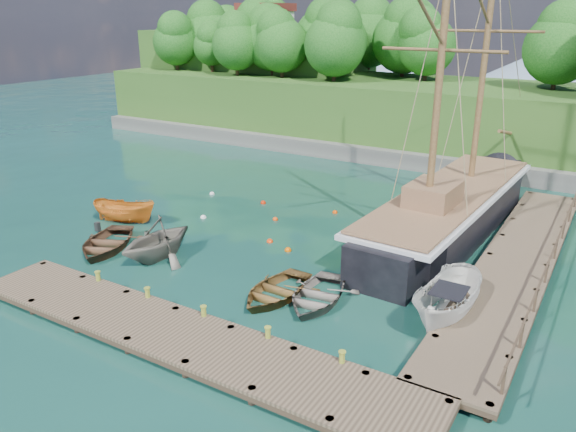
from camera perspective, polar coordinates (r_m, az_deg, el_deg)
name	(u,v)px	position (r m, az deg, el deg)	size (l,w,h in m)	color
ground	(239,271)	(27.49, -4.96, -5.54)	(160.00, 160.00, 0.00)	#12382B
dock_near	(180,336)	(21.76, -10.90, -11.90)	(20.00, 3.20, 1.10)	#46372A
dock_east	(517,262)	(29.40, 22.25, -4.37)	(3.20, 24.00, 1.10)	#46372A
bollard_0	(100,293)	(26.71, -18.56, -7.38)	(0.26, 0.26, 0.45)	olive
bollard_1	(149,310)	(24.68, -13.93, -9.23)	(0.26, 0.26, 0.45)	olive
bollard_2	(205,329)	(22.87, -8.46, -11.32)	(0.26, 0.26, 0.45)	olive
bollard_3	(268,352)	(21.33, -2.03, -13.61)	(0.26, 0.26, 0.45)	olive
bollard_4	(341,377)	(20.12, 5.43, -16.00)	(0.26, 0.26, 0.45)	olive
rowboat_0	(106,249)	(31.30, -17.96, -3.23)	(3.34, 4.67, 0.97)	#4D3221
rowboat_1	(158,257)	(29.56, -13.05, -4.13)	(3.79, 4.39, 2.31)	#6C6559
rowboat_2	(275,297)	(24.97, -1.29, -8.23)	(3.04, 4.26, 0.88)	brown
rowboat_3	(316,302)	(24.60, 2.90, -8.72)	(3.09, 4.33, 0.90)	#6D655C
motorboat_orange	(126,222)	(34.97, -16.16, -0.60)	(1.52, 4.04, 1.56)	orange
cabin_boat_white	(446,322)	(24.00, 15.75, -10.31)	(1.95, 5.20, 2.01)	silver
schooner	(449,214)	(33.21, 16.02, 0.22)	(5.55, 25.76, 18.55)	black
mooring_buoy_0	(203,218)	(34.65, -8.60, -0.20)	(0.36, 0.36, 0.36)	white
mooring_buoy_1	(275,220)	(33.96, -1.30, -0.40)	(0.33, 0.33, 0.33)	#E7420A
mooring_buoy_2	(270,242)	(30.70, -1.86, -2.66)	(0.35, 0.35, 0.35)	#F83607
mooring_buoy_3	(382,238)	(31.63, 9.49, -2.25)	(0.27, 0.27, 0.27)	white
mooring_buoy_4	(263,203)	(36.94, -2.53, 1.29)	(0.35, 0.35, 0.35)	red
mooring_buoy_5	(335,213)	(35.25, 4.79, 0.31)	(0.32, 0.32, 0.32)	#E24000
mooring_buoy_6	(212,194)	(39.14, -7.73, 2.20)	(0.34, 0.34, 0.34)	silver
mooring_buoy_7	(288,251)	(29.58, 0.00, -3.55)	(0.36, 0.36, 0.36)	#DA5600
headland	(317,79)	(58.63, 2.92, 13.76)	(51.00, 19.31, 12.90)	#474744
distant_ridge	(552,69)	(90.84, 25.21, 13.38)	(117.00, 40.00, 10.00)	#728CA5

